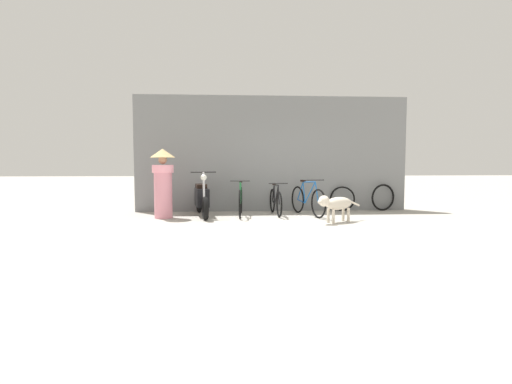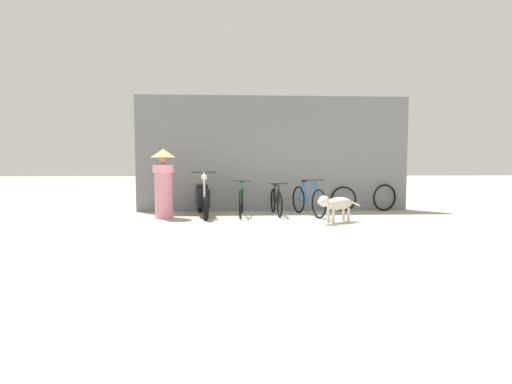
# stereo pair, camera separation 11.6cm
# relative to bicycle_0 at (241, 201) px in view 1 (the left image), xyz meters

# --- Properties ---
(ground_plane) EXTENTS (60.00, 60.00, 0.00)m
(ground_plane) POSITION_rel_bicycle_0_xyz_m (0.88, -2.14, -0.36)
(ground_plane) COLOR #ADA89E
(shop_wall_back) EXTENTS (7.22, 0.20, 3.03)m
(shop_wall_back) POSITION_rel_bicycle_0_xyz_m (0.88, 0.98, 1.15)
(shop_wall_back) COLOR slate
(shop_wall_back) RESTS_ON ground
(bicycle_0) EXTENTS (0.46, 1.66, 0.87)m
(bicycle_0) POSITION_rel_bicycle_0_xyz_m (0.00, 0.00, 0.00)
(bicycle_0) COLOR black
(bicycle_0) RESTS_ON ground
(bicycle_1) EXTENTS (0.46, 1.57, 0.81)m
(bicycle_1) POSITION_rel_bicycle_0_xyz_m (0.87, 0.09, -0.03)
(bicycle_1) COLOR black
(bicycle_1) RESTS_ON ground
(bicycle_2) EXTENTS (0.60, 1.71, 0.89)m
(bicycle_2) POSITION_rel_bicycle_0_xyz_m (1.63, -0.05, 0.00)
(bicycle_2) COLOR black
(bicycle_2) RESTS_ON ground
(motorcycle) EXTENTS (0.58, 1.92, 1.09)m
(motorcycle) POSITION_rel_bicycle_0_xyz_m (-0.93, -0.06, 0.06)
(motorcycle) COLOR black
(motorcycle) RESTS_ON ground
(stray_dog) EXTENTS (1.12, 0.74, 0.60)m
(stray_dog) POSITION_rel_bicycle_0_xyz_m (2.02, -1.24, 0.04)
(stray_dog) COLOR beige
(stray_dog) RESTS_ON ground
(person_in_robes) EXTENTS (0.77, 0.77, 1.61)m
(person_in_robes) POSITION_rel_bicycle_0_xyz_m (-1.81, -0.28, 0.52)
(person_in_robes) COLOR pink
(person_in_robes) RESTS_ON ground
(spare_tire_left) EXTENTS (0.71, 0.24, 0.72)m
(spare_tire_left) POSITION_rel_bicycle_0_xyz_m (3.83, 0.72, -0.00)
(spare_tire_left) COLOR black
(spare_tire_left) RESTS_ON ground
(spare_tire_right) EXTENTS (0.63, 0.28, 0.66)m
(spare_tire_right) POSITION_rel_bicycle_0_xyz_m (2.73, 0.73, -0.03)
(spare_tire_right) COLOR black
(spare_tire_right) RESTS_ON ground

